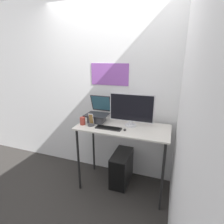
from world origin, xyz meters
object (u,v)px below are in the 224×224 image
Objects in this scene: keyboard at (108,128)px; cell_phone at (91,123)px; computer_tower at (122,167)px; monitor at (131,110)px; mouse at (125,130)px; laptop at (98,115)px.

cell_phone is (-0.25, 0.02, 0.03)m from keyboard.
keyboard is at bearing -116.96° from computer_tower.
mouse is at bearing -99.89° from monitor.
keyboard is at bearing -40.14° from laptop.
keyboard reaches higher than computer_tower.
mouse is (0.21, 0.00, 0.00)m from keyboard.
monitor reaches higher than laptop.
monitor is 1.15× the size of computer_tower.
laptop reaches higher than computer_tower.
monitor is at bearing 80.11° from mouse.
computer_tower is (0.36, 0.21, -0.72)m from cell_phone.
monitor is 0.54m from cell_phone.
monitor reaches higher than computer_tower.
laptop is 0.85m from computer_tower.
laptop is at bearing 139.86° from keyboard.
laptop is at bearing -175.06° from computer_tower.
monitor is at bearing 37.13° from keyboard.
laptop is at bearing 156.12° from mouse.
mouse is at bearing -23.88° from laptop.
mouse is 0.74m from computer_tower.
keyboard is 0.74m from computer_tower.
laptop is at bearing 85.56° from cell_phone.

